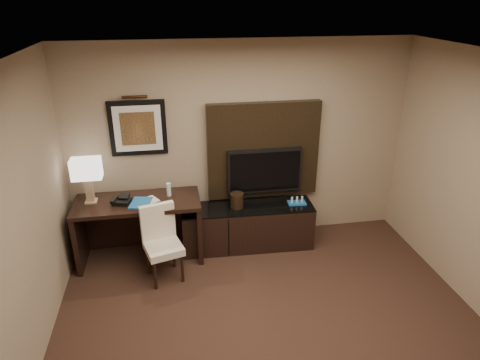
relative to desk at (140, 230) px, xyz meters
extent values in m
cube|color=silver|center=(1.37, -2.10, 2.29)|extent=(4.50, 5.00, 0.01)
cube|color=gray|center=(1.37, 0.40, 0.94)|extent=(4.50, 0.01, 2.70)
cube|color=black|center=(0.00, 0.00, 0.00)|extent=(1.55, 0.67, 0.83)
cube|color=black|center=(1.41, 0.05, -0.11)|extent=(1.76, 0.54, 0.60)
cube|color=black|center=(1.67, 0.34, 0.86)|extent=(1.50, 0.12, 1.30)
cube|color=black|center=(1.67, 0.24, 0.61)|extent=(1.00, 0.08, 0.60)
cube|color=black|center=(0.07, 0.38, 1.24)|extent=(0.70, 0.04, 0.70)
cylinder|color=#3E2713|center=(0.07, 0.34, 1.64)|extent=(0.04, 0.04, 0.30)
cube|color=#18579C|center=(0.05, -0.09, 0.42)|extent=(0.30, 0.36, 0.02)
imported|color=#C3B599|center=(0.11, -0.06, 0.52)|extent=(0.14, 0.09, 0.20)
cylinder|color=silver|center=(0.40, 0.08, 0.50)|extent=(0.06, 0.06, 0.17)
cylinder|color=black|center=(1.27, 0.06, 0.29)|extent=(0.22, 0.22, 0.20)
camera|label=1|loc=(0.46, -4.89, 2.80)|focal=32.00mm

